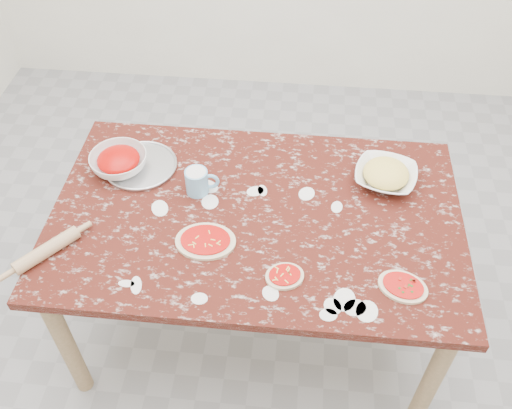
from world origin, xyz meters
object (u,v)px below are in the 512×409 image
object	(u,v)px
flour_mug	(198,181)
rolling_pin	(47,250)
pizza_tray	(141,166)
cheese_bowl	(385,176)
sauce_bowl	(119,162)
worktable	(256,227)

from	to	relation	value
flour_mug	rolling_pin	size ratio (longest dim) A/B	0.54
pizza_tray	flour_mug	bearing A→B (deg)	-23.46
flour_mug	cheese_bowl	bearing A→B (deg)	9.87
pizza_tray	rolling_pin	bearing A→B (deg)	-114.21
sauce_bowl	rolling_pin	world-z (taller)	sauce_bowl
worktable	flour_mug	distance (m)	0.30
flour_mug	rolling_pin	xyz separation A→B (m)	(-0.49, -0.38, -0.03)
pizza_tray	flour_mug	distance (m)	0.30
rolling_pin	cheese_bowl	bearing A→B (deg)	22.31
cheese_bowl	rolling_pin	xyz separation A→B (m)	(-1.24, -0.51, -0.00)
sauce_bowl	cheese_bowl	bearing A→B (deg)	1.67
rolling_pin	sauce_bowl	bearing A→B (deg)	73.82
cheese_bowl	rolling_pin	distance (m)	1.34
sauce_bowl	rolling_pin	bearing A→B (deg)	-106.18
flour_mug	pizza_tray	bearing A→B (deg)	156.54
sauce_bowl	flour_mug	distance (m)	0.37
cheese_bowl	flour_mug	bearing A→B (deg)	-170.13
sauce_bowl	rolling_pin	size ratio (longest dim) A/B	0.93
worktable	cheese_bowl	bearing A→B (deg)	24.29
flour_mug	worktable	bearing A→B (deg)	-22.08
sauce_bowl	flour_mug	size ratio (longest dim) A/B	1.74
pizza_tray	cheese_bowl	world-z (taller)	cheese_bowl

